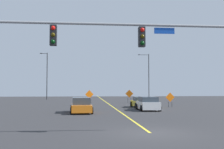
# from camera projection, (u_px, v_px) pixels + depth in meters

# --- Properties ---
(ground) EXTENTS (126.03, 126.03, 0.00)m
(ground) POSITION_uv_depth(u_px,v_px,m) (150.00, 133.00, 14.35)
(ground) COLOR #2D2D30
(road_centre_stripe) EXTENTS (0.16, 70.02, 0.01)m
(road_centre_stripe) POSITION_uv_depth(u_px,v_px,m) (105.00, 101.00, 49.16)
(road_centre_stripe) COLOR yellow
(road_centre_stripe) RESTS_ON ground
(traffic_signal_assembly) EXTENTS (13.86, 0.44, 6.35)m
(traffic_signal_assembly) POSITION_uv_depth(u_px,v_px,m) (58.00, 42.00, 14.11)
(traffic_signal_assembly) COLOR gray
(traffic_signal_assembly) RESTS_ON ground
(street_lamp_near_right) EXTENTS (2.46, 0.24, 9.79)m
(street_lamp_near_right) POSITION_uv_depth(u_px,v_px,m) (148.00, 74.00, 60.80)
(street_lamp_near_right) COLOR black
(street_lamp_near_right) RESTS_ON ground
(street_lamp_mid_right) EXTENTS (1.53, 0.24, 9.51)m
(street_lamp_mid_right) POSITION_uv_depth(u_px,v_px,m) (47.00, 74.00, 56.07)
(street_lamp_mid_right) COLOR black
(street_lamp_mid_right) RESTS_ON ground
(construction_sign_median_near) EXTENTS (1.31, 0.32, 2.01)m
(construction_sign_median_near) POSITION_uv_depth(u_px,v_px,m) (89.00, 95.00, 43.00)
(construction_sign_median_near) COLOR orange
(construction_sign_median_near) RESTS_ON ground
(construction_sign_median_far) EXTENTS (1.16, 0.15, 1.78)m
(construction_sign_median_far) POSITION_uv_depth(u_px,v_px,m) (170.00, 98.00, 34.03)
(construction_sign_median_far) COLOR orange
(construction_sign_median_far) RESTS_ON ground
(construction_sign_right_shoulder) EXTENTS (1.25, 0.21, 2.06)m
(construction_sign_right_shoulder) POSITION_uv_depth(u_px,v_px,m) (129.00, 94.00, 43.97)
(construction_sign_right_shoulder) COLOR orange
(construction_sign_right_shoulder) RESTS_ON ground
(car_orange_passing) EXTENTS (2.19, 4.53, 1.44)m
(car_orange_passing) POSITION_uv_depth(u_px,v_px,m) (81.00, 105.00, 26.16)
(car_orange_passing) COLOR orange
(car_orange_passing) RESTS_ON ground
(car_white_near) EXTENTS (2.08, 3.85, 1.42)m
(car_white_near) POSITION_uv_depth(u_px,v_px,m) (148.00, 104.00, 28.87)
(car_white_near) COLOR white
(car_white_near) RESTS_ON ground
(car_yellow_distant) EXTENTS (2.14, 4.17, 1.28)m
(car_yellow_distant) POSITION_uv_depth(u_px,v_px,m) (141.00, 102.00, 33.17)
(car_yellow_distant) COLOR gold
(car_yellow_distant) RESTS_ON ground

